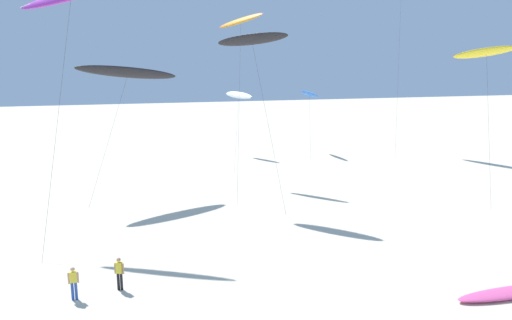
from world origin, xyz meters
The scene contains 9 objects.
flying_kite_1 centered at (-7.48, 41.37, 10.68)m, with size 8.65×4.39×11.64m.
flying_kite_6 centered at (22.33, 34.01, 12.40)m, with size 7.93×6.33×13.34m.
flying_kite_7 centered at (6.64, 57.67, 7.64)m, with size 4.73×11.92×8.29m.
flying_kite_8 centered at (3.42, 45.35, 15.47)m, with size 5.01×11.42×16.40m.
flying_kite_9 centered at (15.84, 56.63, 7.68)m, with size 2.68×8.13×8.24m.
flying_kite_10 centered at (1.52, 35.79, 13.19)m, with size 5.07×6.01×13.92m.
grounded_kite_2 centered at (9.09, 17.05, 0.17)m, with size 6.22×1.42×0.33m.
person_foreground_walker centered at (-11.45, 23.25, 0.93)m, with size 0.51×0.21×1.70m.
person_far_watcher centered at (-9.31, 23.65, 0.95)m, with size 0.47×0.31×1.73m.
Camera 1 is at (-9.53, 0.54, 11.11)m, focal length 32.88 mm.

